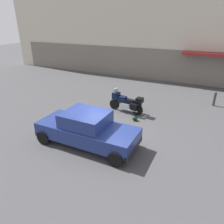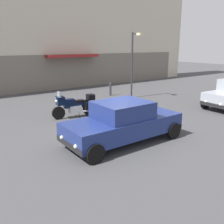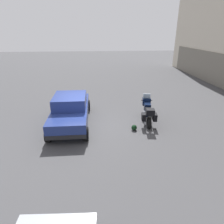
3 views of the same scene
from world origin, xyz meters
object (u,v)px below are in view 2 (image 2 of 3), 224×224
at_px(streetlamp_curbside, 134,58).
at_px(bollard_curbside, 110,89).
at_px(motorcycle, 75,105).
at_px(car_sedan_far, 123,122).
at_px(helmet, 100,115).

height_order(streetlamp_curbside, bollard_curbside, streetlamp_curbside).
xyz_separation_m(motorcycle, car_sedan_far, (-0.19, -4.09, 0.16)).
relative_size(motorcycle, car_sedan_far, 0.49).
bearing_deg(helmet, car_sedan_far, -108.79).
xyz_separation_m(motorcycle, streetlamp_curbside, (5.46, 1.84, 2.06)).
bearing_deg(car_sedan_far, motorcycle, -92.52).
relative_size(helmet, streetlamp_curbside, 0.06).
bearing_deg(helmet, motorcycle, 135.25).
bearing_deg(helmet, bollard_curbside, 48.68).
distance_m(car_sedan_far, streetlamp_curbside, 8.40).
relative_size(motorcycle, helmet, 8.07).
height_order(helmet, bollard_curbside, bollard_curbside).
bearing_deg(streetlamp_curbside, motorcycle, -161.37).
distance_m(car_sedan_far, bollard_curbside, 9.05).
bearing_deg(motorcycle, bollard_curbside, -135.99).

